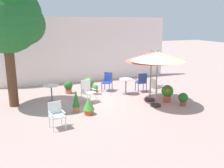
{
  "coord_description": "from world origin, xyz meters",
  "views": [
    {
      "loc": [
        -3.9,
        -9.67,
        3.37
      ],
      "look_at": [
        0.0,
        0.06,
        0.74
      ],
      "focal_mm": 39.38,
      "sensor_mm": 36.0,
      "label": 1
    }
  ],
  "objects": [
    {
      "name": "potted_plant_3",
      "position": [
        -1.46,
        -1.26,
        0.36
      ],
      "size": [
        0.44,
        0.44,
        0.68
      ],
      "color": "#BA5531",
      "rests_on": "ground"
    },
    {
      "name": "cafe_table_1",
      "position": [
        0.97,
        0.68,
        0.52
      ],
      "size": [
        0.64,
        0.64,
        0.76
      ],
      "color": "silver",
      "rests_on": "ground"
    },
    {
      "name": "cafe_table_0",
      "position": [
        -2.52,
        0.86,
        0.5
      ],
      "size": [
        0.67,
        0.67,
        0.73
      ],
      "color": "white",
      "rests_on": "ground"
    },
    {
      "name": "patio_chair_4",
      "position": [
        -1.09,
        0.18,
        0.55
      ],
      "size": [
        0.63,
        0.61,
        0.97
      ],
      "color": "white",
      "rests_on": "ground"
    },
    {
      "name": "potted_plant_0",
      "position": [
        -1.83,
        -0.79,
        0.45
      ],
      "size": [
        0.29,
        0.29,
        0.87
      ],
      "color": "#CC6F48",
      "rests_on": "ground"
    },
    {
      "name": "patio_chair_1",
      "position": [
        0.38,
        1.61,
        0.52
      ],
      "size": [
        0.64,
        0.65,
        0.92
      ],
      "color": "#2945A0",
      "rests_on": "ground"
    },
    {
      "name": "patio_chair_2",
      "position": [
        2.06,
        -0.21,
        0.51
      ],
      "size": [
        0.55,
        0.54,
        0.87
      ],
      "color": "white",
      "rests_on": "ground"
    },
    {
      "name": "ground_plane",
      "position": [
        0.0,
        0.0,
        0.0
      ],
      "size": [
        60.0,
        60.0,
        0.0
      ],
      "primitive_type": "plane",
      "color": "#B2948D"
    },
    {
      "name": "villa_facade",
      "position": [
        0.0,
        4.13,
        1.84
      ],
      "size": [
        10.11,
        0.3,
        3.67
      ],
      "primitive_type": "cube",
      "color": "white",
      "rests_on": "ground"
    },
    {
      "name": "patio_umbrella_0",
      "position": [
        1.37,
        -1.39,
        2.06
      ],
      "size": [
        2.15,
        2.15,
        2.31
      ],
      "color": "#2D2D2D",
      "rests_on": "ground"
    },
    {
      "name": "potted_plant_4",
      "position": [
        2.48,
        -1.71,
        0.3
      ],
      "size": [
        0.41,
        0.41,
        0.54
      ],
      "color": "#AB4932",
      "rests_on": "ground"
    },
    {
      "name": "patio_chair_0",
      "position": [
        1.83,
        0.69,
        0.56
      ],
      "size": [
        0.51,
        0.49,
        0.97
      ],
      "color": "#2B4592",
      "rests_on": "ground"
    },
    {
      "name": "potted_plant_1",
      "position": [
        2.13,
        -1.08,
        0.43
      ],
      "size": [
        0.51,
        0.51,
        0.75
      ],
      "color": "#C05739",
      "rests_on": "ground"
    },
    {
      "name": "shade_tree",
      "position": [
        -4.02,
        0.87,
        3.56
      ],
      "size": [
        2.91,
        2.77,
        4.95
      ],
      "color": "brown",
      "rests_on": "ground"
    },
    {
      "name": "patio_chair_3",
      "position": [
        -2.79,
        -2.02,
        0.5
      ],
      "size": [
        0.51,
        0.52,
        0.86
      ],
      "color": "white",
      "rests_on": "ground"
    },
    {
      "name": "patio_umbrella_1",
      "position": [
        1.52,
        -0.66,
        1.96
      ],
      "size": [
        2.2,
        2.2,
        2.24
      ],
      "color": "#2D2D2D",
      "rests_on": "ground"
    },
    {
      "name": "potted_plant_5",
      "position": [
        -0.57,
        1.77,
        0.41
      ],
      "size": [
        0.52,
        0.52,
        0.73
      ],
      "color": "brown",
      "rests_on": "ground"
    },
    {
      "name": "potted_plant_2",
      "position": [
        -1.58,
        1.83,
        0.34
      ],
      "size": [
        0.42,
        0.42,
        0.62
      ],
      "color": "#CD6C48",
      "rests_on": "ground"
    },
    {
      "name": "potted_plant_6",
      "position": [
        -0.41,
        1.2,
        0.27
      ],
      "size": [
        0.29,
        0.29,
        0.48
      ],
      "color": "#A0522D",
      "rests_on": "ground"
    }
  ]
}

